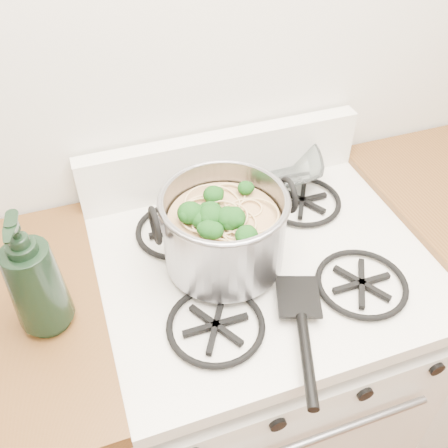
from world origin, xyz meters
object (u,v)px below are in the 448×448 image
spatula (299,295)px  glass_bowl (268,169)px  gas_range (256,366)px  bottle (32,275)px  stock_pot (224,231)px

spatula → glass_bowl: size_ratio=2.79×
glass_bowl → gas_range: bearing=-114.2°
bottle → stock_pot: bearing=15.1°
gas_range → glass_bowl: (0.13, 0.28, 0.50)m
gas_range → spatula: spatula is taller
gas_range → spatula: (0.01, -0.15, 0.50)m
stock_pot → spatula: bearing=-55.7°
spatula → glass_bowl: (0.11, 0.42, 0.00)m
spatula → bottle: 0.53m
gas_range → stock_pot: stock_pot is taller
gas_range → stock_pot: (-0.10, 0.02, 0.57)m
gas_range → stock_pot: size_ratio=3.01×
stock_pot → spatula: size_ratio=0.99×
glass_bowl → bottle: bottle is taller
stock_pot → glass_bowl: (0.22, 0.26, -0.07)m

